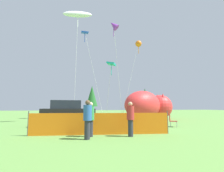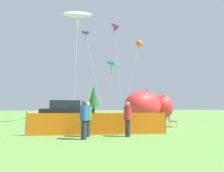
% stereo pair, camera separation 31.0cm
% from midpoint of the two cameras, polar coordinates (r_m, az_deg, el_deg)
% --- Properties ---
extents(ground_plane, '(120.00, 120.00, 0.00)m').
position_cam_midpoint_polar(ground_plane, '(13.04, 2.66, -13.43)').
color(ground_plane, '#609342').
extents(parked_car, '(4.28, 2.32, 2.01)m').
position_cam_midpoint_polar(parked_car, '(14.66, -13.99, -8.60)').
color(parked_car, black).
rests_on(parked_car, ground).
extents(folding_chair, '(0.76, 0.76, 0.91)m').
position_cam_midpoint_polar(folding_chair, '(14.23, 19.40, -10.42)').
color(folding_chair, maroon).
rests_on(folding_chair, ground).
extents(inflatable_cat, '(7.59, 5.67, 3.35)m').
position_cam_midpoint_polar(inflatable_cat, '(21.54, 12.40, -6.50)').
color(inflatable_cat, red).
rests_on(inflatable_cat, ground).
extents(safety_fence, '(7.61, 1.00, 1.29)m').
position_cam_midpoint_polar(safety_fence, '(9.79, -3.56, -12.21)').
color(safety_fence, orange).
rests_on(safety_fence, ground).
extents(spectator_in_grey_shirt, '(0.40, 0.40, 1.83)m').
position_cam_midpoint_polar(spectator_in_grey_shirt, '(8.47, -8.03, -10.21)').
color(spectator_in_grey_shirt, '#2D2D38').
rests_on(spectator_in_grey_shirt, ground).
extents(spectator_in_white_shirt, '(0.39, 0.39, 1.77)m').
position_cam_midpoint_polar(spectator_in_white_shirt, '(9.22, 6.10, -10.15)').
color(spectator_in_white_shirt, '#2D2D38').
rests_on(spectator_in_white_shirt, ground).
extents(spectator_in_green_shirt, '(0.38, 0.38, 1.76)m').
position_cam_midpoint_polar(spectator_in_green_shirt, '(9.20, -6.96, -10.21)').
color(spectator_in_green_shirt, '#2D2D38').
rests_on(spectator_in_green_shirt, ground).
extents(kite_white_ghost, '(3.21, 1.91, 11.47)m').
position_cam_midpoint_polar(kite_white_ghost, '(19.42, -10.57, 21.87)').
color(kite_white_ghost, silver).
rests_on(kite_white_ghost, ground).
extents(kite_orange_flower, '(3.02, 1.27, 9.99)m').
position_cam_midpoint_polar(kite_orange_flower, '(23.36, 9.21, 13.40)').
color(kite_orange_flower, silver).
rests_on(kite_orange_flower, ground).
extents(kite_teal_diamond, '(1.23, 2.41, 6.51)m').
position_cam_midpoint_polar(kite_teal_diamond, '(19.76, 0.30, 6.95)').
color(kite_teal_diamond, silver).
rests_on(kite_teal_diamond, ground).
extents(kite_purple_delta, '(2.04, 1.85, 11.07)m').
position_cam_midpoint_polar(kite_purple_delta, '(20.42, 1.07, 19.07)').
color(kite_purple_delta, silver).
rests_on(kite_purple_delta, ground).
extents(kite_blue_box, '(2.82, 1.85, 11.25)m').
position_cam_midpoint_polar(kite_blue_box, '(23.79, -8.14, 16.25)').
color(kite_blue_box, silver).
rests_on(kite_blue_box, ground).
extents(horizon_tree_east, '(2.95, 2.95, 7.03)m').
position_cam_midpoint_polar(horizon_tree_east, '(54.11, 11.60, -3.62)').
color(horizon_tree_east, brown).
rests_on(horizon_tree_east, ground).
extents(horizon_tree_west, '(2.74, 2.74, 6.53)m').
position_cam_midpoint_polar(horizon_tree_west, '(42.11, -5.76, -3.30)').
color(horizon_tree_west, brown).
rests_on(horizon_tree_west, ground).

